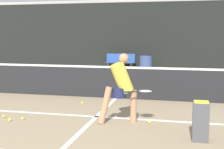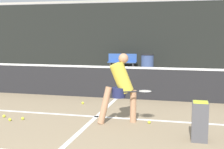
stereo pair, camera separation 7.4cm
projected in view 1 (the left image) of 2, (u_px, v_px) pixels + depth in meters
The scene contains 16 objects.
court_service_line at pixel (97, 117), 7.15m from camera, with size 8.25×0.10×0.01m, color white.
court_center_mark at pixel (95, 118), 7.03m from camera, with size 0.10×4.43×0.01m, color white.
net at pixel (116, 81), 9.10m from camera, with size 11.09×0.09×1.07m.
fence_back at pixel (146, 36), 16.09m from camera, with size 24.00×0.06×3.51m.
player_practicing at pixel (121, 86), 6.57m from camera, with size 1.23×0.48×1.49m.
tennis_ball_scattered_1 at pixel (82, 103), 8.40m from camera, with size 0.07×0.07×0.07m, color #D1E033.
tennis_ball_scattered_4 at pixel (23, 119), 6.87m from camera, with size 0.07×0.07×0.07m, color #D1E033.
tennis_ball_scattered_7 at pixel (149, 122), 6.61m from camera, with size 0.07×0.07×0.07m, color #D1E033.
tennis_ball_scattered_8 at pixel (4, 116), 7.06m from camera, with size 0.07×0.07×0.07m, color #D1E033.
tennis_ball_scattered_10 at pixel (10, 120), 6.77m from camera, with size 0.07×0.07×0.07m, color #D1E033.
ball_hopper at pixel (201, 120), 5.52m from camera, with size 0.28×0.28×0.71m.
courtside_bench at pixel (120, 62), 15.80m from camera, with size 1.46×0.46×0.86m.
trash_bin at pixel (146, 63), 15.15m from camera, with size 0.62×0.62×0.89m.
parked_car at pixel (103, 53), 20.78m from camera, with size 1.83×4.02×1.36m.
tree_west at pixel (77, 22), 26.73m from camera, with size 2.76×2.76×3.31m.
building_far at pixel (162, 27), 27.67m from camera, with size 36.00×2.40×4.78m, color #B2ADA3.
Camera 1 is at (1.90, -1.69, 1.91)m, focal length 50.00 mm.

